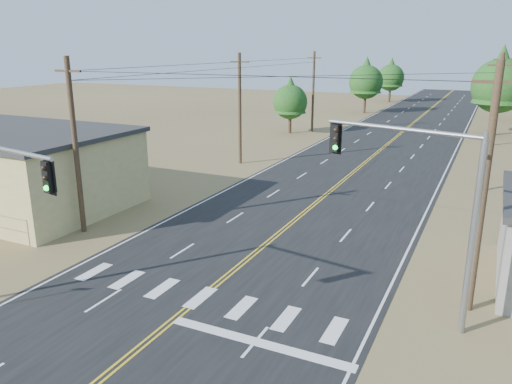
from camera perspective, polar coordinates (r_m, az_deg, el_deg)
The scene contains 12 objects.
road at distance 41.21m, azimuth 9.96°, elevation 1.31°, with size 15.00×200.00×0.02m, color black.
utility_pole_left_near at distance 29.84m, azimuth -19.94°, elevation 4.99°, with size 1.80×0.30×10.00m.
utility_pole_left_mid at distance 45.92m, azimuth -1.87°, elevation 9.55°, with size 1.80×0.30×10.00m.
utility_pole_left_far at distance 64.24m, azimuth 6.55°, elevation 11.34°, with size 1.80×0.30×10.00m.
utility_pole_right_near at distance 21.12m, azimuth 24.60°, elevation 0.18°, with size 1.80×0.30×10.00m.
utility_pole_right_mid at distance 40.80m, azimuth 25.54°, elevation 7.16°, with size 1.80×0.30×10.00m.
utility_pole_right_far at distance 60.68m, azimuth 25.88°, elevation 9.58°, with size 1.80×0.30×10.00m.
signal_mast_right at distance 19.75m, azimuth 18.97°, elevation -0.05°, with size 6.17×1.95×7.66m.
tree_left_near at distance 63.15m, azimuth 3.95°, elevation 10.62°, with size 4.26×4.26×7.11m.
tree_left_mid at distance 85.24m, azimuth 12.48°, elevation 12.55°, with size 5.47×5.47×9.11m.
tree_left_far at distance 104.00m, azimuth 15.17°, elevation 12.79°, with size 5.17×5.17×8.61m.
tree_right_near at distance 68.14m, azimuth 26.14°, elevation 11.38°, with size 6.50×6.50×10.83m.
Camera 1 is at (10.57, -8.45, 10.40)m, focal length 35.00 mm.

